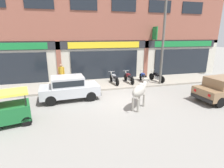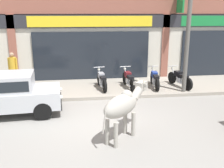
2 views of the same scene
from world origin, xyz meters
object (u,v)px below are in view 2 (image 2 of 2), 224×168
(motorcycle_3, at_px, (180,78))
(motorcycle_2, at_px, (155,79))
(motorcycle_1, at_px, (129,79))
(pedestrian, at_px, (13,66))
(cow, at_px, (123,105))
(utility_pole, at_px, (189,18))
(car_0, at_px, (7,92))
(motorcycle_0, at_px, (102,80))

(motorcycle_3, bearing_deg, motorcycle_2, 176.84)
(motorcycle_1, bearing_deg, motorcycle_3, -3.66)
(pedestrian, bearing_deg, motorcycle_3, -7.06)
(cow, bearing_deg, motorcycle_3, 52.78)
(utility_pole, bearing_deg, pedestrian, 167.09)
(car_0, bearing_deg, motorcycle_0, 34.25)
(car_0, height_order, motorcycle_1, car_0)
(motorcycle_0, relative_size, motorcycle_3, 1.02)
(car_0, height_order, motorcycle_2, car_0)
(cow, xyz_separation_m, utility_pole, (3.33, 3.75, 2.24))
(motorcycle_0, relative_size, pedestrian, 1.13)
(motorcycle_0, relative_size, motorcycle_2, 1.00)
(motorcycle_2, distance_m, utility_pole, 3.04)
(cow, xyz_separation_m, motorcycle_1, (1.06, 4.68, -0.48))
(motorcycle_2, bearing_deg, motorcycle_1, 175.85)
(cow, distance_m, motorcycle_0, 4.71)
(motorcycle_0, relative_size, utility_pole, 0.29)
(cow, bearing_deg, motorcycle_0, 92.08)
(motorcycle_0, xyz_separation_m, utility_pole, (3.50, -0.93, 2.72))
(motorcycle_0, distance_m, motorcycle_1, 1.23)
(motorcycle_0, relative_size, motorcycle_1, 1.00)
(motorcycle_2, xyz_separation_m, utility_pole, (1.07, -0.84, 2.72))
(motorcycle_0, height_order, motorcycle_2, same)
(motorcycle_0, height_order, pedestrian, pedestrian)
(motorcycle_1, distance_m, utility_pole, 3.66)
(car_0, xyz_separation_m, motorcycle_1, (4.72, 2.37, -0.29))
(cow, relative_size, pedestrian, 1.06)
(car_0, relative_size, motorcycle_2, 2.05)
(motorcycle_2, xyz_separation_m, motorcycle_3, (1.17, -0.06, 0.00))
(car_0, xyz_separation_m, motorcycle_2, (5.93, 2.28, -0.29))
(motorcycle_2, bearing_deg, pedestrian, 172.23)
(motorcycle_1, xyz_separation_m, utility_pole, (2.28, -0.93, 2.72))
(motorcycle_3, relative_size, pedestrian, 1.11)
(motorcycle_0, bearing_deg, motorcycle_1, -0.28)
(motorcycle_3, bearing_deg, utility_pole, -97.61)
(motorcycle_2, distance_m, motorcycle_3, 1.17)
(car_0, bearing_deg, pedestrian, 99.00)
(motorcycle_1, bearing_deg, motorcycle_2, -4.15)
(motorcycle_2, height_order, pedestrian, pedestrian)
(car_0, xyz_separation_m, motorcycle_3, (7.10, 2.22, -0.29))
(utility_pole, bearing_deg, car_0, -168.36)
(motorcycle_1, relative_size, pedestrian, 1.13)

